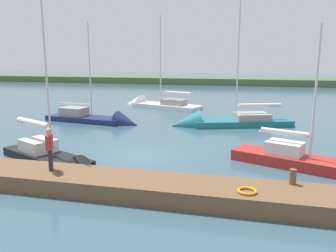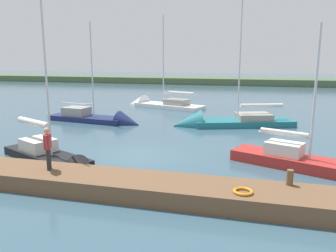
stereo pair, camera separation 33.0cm
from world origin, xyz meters
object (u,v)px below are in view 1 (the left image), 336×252
(sailboat_mid_channel, at_px, (99,121))
(sailboat_outer_mooring, at_px, (219,124))
(mooring_post_near, at_px, (293,177))
(person_on_dock, at_px, (50,146))
(sailboat_behind_pier, at_px, (56,162))
(sailboat_near_dock, at_px, (153,106))
(sailboat_far_right, at_px, (312,165))
(life_ring_buoy, at_px, (247,191))

(sailboat_mid_channel, bearing_deg, sailboat_outer_mooring, 14.21)
(mooring_post_near, xyz_separation_m, sailboat_outer_mooring, (3.72, -13.05, -0.76))
(person_on_dock, bearing_deg, mooring_post_near, 160.56)
(mooring_post_near, bearing_deg, sailboat_behind_pier, -9.30)
(sailboat_behind_pier, xyz_separation_m, sailboat_near_dock, (0.91, -19.73, -0.03))
(sailboat_far_right, height_order, sailboat_behind_pier, sailboat_behind_pier)
(mooring_post_near, bearing_deg, person_on_dock, 4.14)
(mooring_post_near, height_order, sailboat_outer_mooring, sailboat_outer_mooring)
(life_ring_buoy, relative_size, person_on_dock, 0.39)
(life_ring_buoy, distance_m, sailboat_far_right, 5.78)
(mooring_post_near, distance_m, sailboat_near_dock, 24.24)
(sailboat_outer_mooring, height_order, person_on_dock, sailboat_outer_mooring)
(sailboat_far_right, relative_size, sailboat_outer_mooring, 0.64)
(sailboat_behind_pier, distance_m, person_on_dock, 3.07)
(sailboat_near_dock, height_order, person_on_dock, sailboat_near_dock)
(sailboat_behind_pier, height_order, person_on_dock, sailboat_behind_pier)
(sailboat_behind_pier, bearing_deg, life_ring_buoy, 7.53)
(sailboat_mid_channel, relative_size, sailboat_behind_pier, 1.03)
(sailboat_near_dock, bearing_deg, sailboat_mid_channel, 98.42)
(sailboat_behind_pier, distance_m, sailboat_near_dock, 19.75)
(sailboat_outer_mooring, bearing_deg, sailboat_behind_pier, 41.00)
(sailboat_far_right, distance_m, sailboat_mid_channel, 16.53)
(sailboat_mid_channel, bearing_deg, sailboat_behind_pier, -67.21)
(sailboat_mid_channel, distance_m, sailboat_near_dock, 9.47)
(sailboat_outer_mooring, distance_m, person_on_dock, 14.80)
(sailboat_far_right, bearing_deg, sailboat_outer_mooring, 141.22)
(life_ring_buoy, xyz_separation_m, sailboat_near_dock, (9.76, -22.58, -0.58))
(mooring_post_near, relative_size, sailboat_behind_pier, 0.07)
(person_on_dock, bearing_deg, sailboat_outer_mooring, -135.01)
(mooring_post_near, xyz_separation_m, sailboat_mid_channel, (13.03, -12.12, -0.78))
(sailboat_far_right, bearing_deg, sailboat_mid_channel, 172.65)
(sailboat_far_right, bearing_deg, life_ring_buoy, -96.81)
(sailboat_outer_mooring, xyz_separation_m, sailboat_behind_pier, (6.67, 11.35, -0.01))
(sailboat_mid_channel, height_order, sailboat_outer_mooring, sailboat_outer_mooring)
(sailboat_near_dock, bearing_deg, sailboat_outer_mooring, 151.08)
(sailboat_mid_channel, xyz_separation_m, sailboat_behind_pier, (-2.65, 10.42, 0.01))
(life_ring_buoy, xyz_separation_m, person_on_dock, (7.56, -0.48, 0.93))
(sailboat_far_right, relative_size, person_on_dock, 4.21)
(sailboat_mid_channel, xyz_separation_m, sailboat_outer_mooring, (-9.31, -0.92, 0.02))
(mooring_post_near, xyz_separation_m, sailboat_far_right, (-1.29, -3.87, -0.72))
(life_ring_buoy, xyz_separation_m, sailboat_behind_pier, (8.85, -2.84, -0.54))
(sailboat_near_dock, distance_m, person_on_dock, 22.25)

